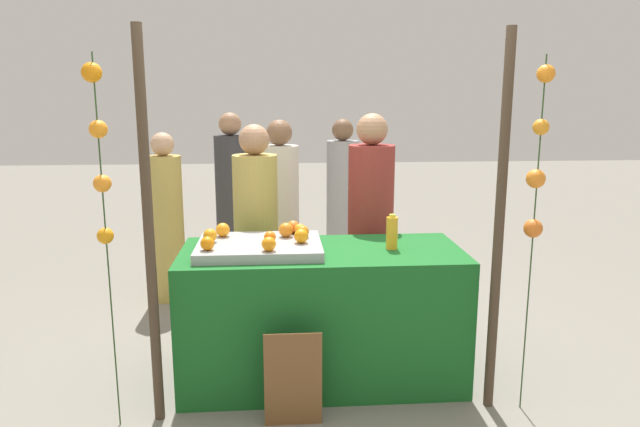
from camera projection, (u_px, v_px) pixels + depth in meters
name	position (u px, v px, depth m)	size (l,w,h in m)	color
ground_plane	(322.00, 376.00, 3.80)	(24.00, 24.00, 0.00)	gray
stall_counter	(322.00, 315.00, 3.71)	(1.76, 0.77, 0.86)	#196023
orange_tray	(259.00, 247.00, 3.58)	(0.76, 0.57, 0.06)	#9EA0A5
orange_0	(286.00, 230.00, 3.69)	(0.09, 0.09, 0.09)	orange
orange_1	(270.00, 237.00, 3.55)	(0.07, 0.07, 0.07)	orange
orange_2	(207.00, 243.00, 3.38)	(0.08, 0.08, 0.08)	orange
orange_3	(301.00, 236.00, 3.54)	(0.09, 0.09, 0.09)	orange
orange_4	(293.00, 227.00, 3.79)	(0.08, 0.08, 0.08)	orange
orange_5	(300.00, 230.00, 3.74)	(0.07, 0.07, 0.07)	orange
orange_6	(303.00, 232.00, 3.67)	(0.08, 0.08, 0.08)	orange
orange_7	(223.00, 230.00, 3.70)	(0.09, 0.09, 0.09)	orange
orange_8	(210.00, 236.00, 3.56)	(0.08, 0.08, 0.08)	orange
orange_9	(269.00, 244.00, 3.36)	(0.08, 0.08, 0.08)	orange
juice_bottle	(392.00, 233.00, 3.63)	(0.07, 0.07, 0.22)	#FAA425
chalkboard_sign	(293.00, 380.00, 3.20)	(0.32, 0.03, 0.55)	brown
vendor_left	(256.00, 243.00, 4.24)	(0.32, 0.32, 1.60)	tan
vendor_right	(370.00, 236.00, 4.31)	(0.34, 0.34, 1.68)	maroon
crowd_person_0	(167.00, 223.00, 5.11)	(0.30, 0.30, 1.49)	tan
crowd_person_1	(280.00, 220.00, 5.00)	(0.32, 0.32, 1.60)	beige
crowd_person_2	(232.00, 201.00, 5.79)	(0.33, 0.33, 1.64)	#333338
crowd_person_3	(342.00, 203.00, 5.85)	(0.31, 0.31, 1.57)	#99999E
canopy_post_left	(149.00, 234.00, 3.10)	(0.06, 0.06, 2.16)	#473828
canopy_post_right	(499.00, 228.00, 3.24)	(0.06, 0.06, 2.16)	#473828
garland_strand_left	(99.00, 151.00, 2.94)	(0.11, 0.11, 2.01)	#2D4C23
garland_strand_right	(538.00, 164.00, 3.13)	(0.11, 0.11, 2.01)	#2D4C23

